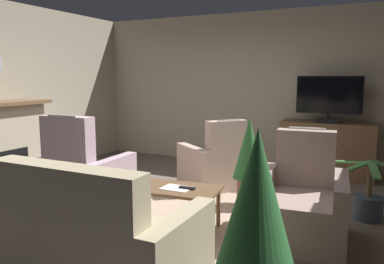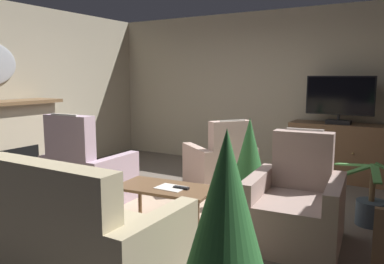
% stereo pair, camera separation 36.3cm
% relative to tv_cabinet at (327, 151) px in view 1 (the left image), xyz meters
% --- Properties ---
extents(ground_plane, '(6.56, 6.16, 0.04)m').
position_rel_tv_cabinet_xyz_m(ground_plane, '(-1.38, -2.48, -0.44)').
color(ground_plane, '#665B51').
extents(wall_back, '(6.56, 0.10, 2.72)m').
position_rel_tv_cabinet_xyz_m(wall_back, '(-1.38, 0.35, 0.94)').
color(wall_back, '#B2A88E').
rests_on(wall_back, ground_plane).
extents(rug_central, '(2.07, 1.97, 0.01)m').
position_rel_tv_cabinet_xyz_m(rug_central, '(-1.26, -2.51, -0.41)').
color(rug_central, tan).
rests_on(rug_central, ground_plane).
extents(tv_cabinet, '(1.44, 0.52, 0.88)m').
position_rel_tv_cabinet_xyz_m(tv_cabinet, '(0.00, 0.00, 0.00)').
color(tv_cabinet, '#4A3523').
rests_on(tv_cabinet, ground_plane).
extents(television, '(0.99, 0.20, 0.73)m').
position_rel_tv_cabinet_xyz_m(television, '(0.00, -0.05, 0.85)').
color(television, black).
rests_on(television, tv_cabinet).
extents(coffee_table, '(1.07, 0.62, 0.45)m').
position_rel_tv_cabinet_xyz_m(coffee_table, '(-1.20, -2.95, -0.02)').
color(coffee_table, brown).
rests_on(coffee_table, ground_plane).
extents(tv_remote, '(0.17, 0.06, 0.02)m').
position_rel_tv_cabinet_xyz_m(tv_remote, '(-1.01, -2.93, 0.04)').
color(tv_remote, black).
rests_on(tv_remote, coffee_table).
extents(folded_newspaper, '(0.30, 0.22, 0.01)m').
position_rel_tv_cabinet_xyz_m(folded_newspaper, '(-1.12, -2.96, 0.04)').
color(folded_newspaper, silver).
rests_on(folded_newspaper, coffee_table).
extents(sofa_floral, '(1.56, 0.90, 1.01)m').
position_rel_tv_cabinet_xyz_m(sofa_floral, '(-1.18, -4.18, -0.08)').
color(sofa_floral, tan).
rests_on(sofa_floral, ground_plane).
extents(armchair_facing_sofa, '(1.16, 1.16, 1.03)m').
position_rel_tv_cabinet_xyz_m(armchair_facing_sofa, '(-1.36, -1.32, -0.10)').
color(armchair_facing_sofa, '#BC9E8E').
rests_on(armchair_facing_sofa, ground_plane).
extents(armchair_angled_to_table, '(0.93, 0.99, 1.07)m').
position_rel_tv_cabinet_xyz_m(armchair_angled_to_table, '(0.08, -2.59, -0.08)').
color(armchair_angled_to_table, '#A3897F').
rests_on(armchair_angled_to_table, ground_plane).
extents(armchair_by_fireplace, '(0.95, 0.86, 1.17)m').
position_rel_tv_cabinet_xyz_m(armchair_by_fireplace, '(-2.52, -2.79, -0.06)').
color(armchair_by_fireplace, '#AD93A3').
rests_on(armchair_by_fireplace, ground_plane).
extents(potted_plant_small_fern_corner, '(0.39, 0.39, 1.12)m').
position_rel_tv_cabinet_xyz_m(potted_plant_small_fern_corner, '(-0.68, -1.93, 0.21)').
color(potted_plant_small_fern_corner, '#99664C').
rests_on(potted_plant_small_fern_corner, ground_plane).
extents(potted_plant_tall_palm_by_window, '(0.81, 0.79, 0.70)m').
position_rel_tv_cabinet_xyz_m(potted_plant_tall_palm_by_window, '(0.67, -1.75, -0.22)').
color(potted_plant_tall_palm_by_window, '#3D4C5B').
rests_on(potted_plant_tall_palm_by_window, ground_plane).
extents(potted_plant_leafy_by_curtain, '(0.53, 0.53, 1.31)m').
position_rel_tv_cabinet_xyz_m(potted_plant_leafy_by_curtain, '(0.08, -4.16, 0.31)').
color(potted_plant_leafy_by_curtain, '#3D4C5B').
rests_on(potted_plant_leafy_by_curtain, ground_plane).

